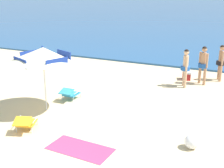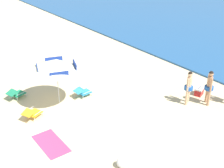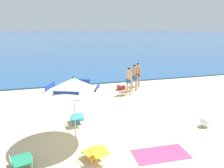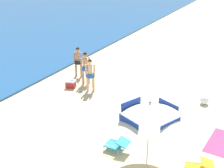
% 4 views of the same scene
% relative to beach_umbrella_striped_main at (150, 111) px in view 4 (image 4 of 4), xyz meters
% --- Properties ---
extents(beach_umbrella_striped_main, '(2.76, 2.79, 2.41)m').
position_rel_beach_umbrella_striped_main_xyz_m(beach_umbrella_striped_main, '(0.00, 0.00, 0.00)').
color(beach_umbrella_striped_main, silver).
rests_on(beach_umbrella_striped_main, ground).
extents(lounge_chair_beside_umbrella, '(0.59, 0.87, 0.49)m').
position_rel_beach_umbrella_striped_main_xyz_m(lounge_chair_beside_umbrella, '(0.22, 1.23, -1.75)').
color(lounge_chair_beside_umbrella, teal).
rests_on(lounge_chair_beside_umbrella, ground).
extents(lounge_chair_facing_sea, '(0.80, 0.99, 0.50)m').
position_rel_beach_umbrella_striped_main_xyz_m(lounge_chair_facing_sea, '(0.39, -1.63, -1.75)').
color(lounge_chair_facing_sea, gold).
rests_on(lounge_chair_facing_sea, ground).
extents(person_standing_near_shore, '(0.44, 0.42, 1.74)m').
position_rel_beach_umbrella_striped_main_xyz_m(person_standing_near_shore, '(4.59, 5.43, -1.02)').
color(person_standing_near_shore, tan).
rests_on(person_standing_near_shore, ground).
extents(person_standing_beside, '(0.41, 0.47, 1.68)m').
position_rel_beach_umbrella_striped_main_xyz_m(person_standing_beside, '(3.95, 4.74, -1.05)').
color(person_standing_beside, '#D8A87F').
rests_on(person_standing_beside, ground).
extents(person_wading_in, '(0.41, 0.47, 1.69)m').
position_rel_beach_umbrella_striped_main_xyz_m(person_wading_in, '(5.25, 6.35, -1.05)').
color(person_wading_in, tan).
rests_on(person_wading_in, ground).
extents(cooler_box, '(0.48, 0.58, 0.43)m').
position_rel_beach_umbrella_striped_main_xyz_m(cooler_box, '(3.82, 5.86, -1.83)').
color(cooler_box, red).
rests_on(cooler_box, ground).
extents(beach_ball, '(0.41, 0.41, 0.41)m').
position_rel_beach_umbrella_striped_main_xyz_m(beach_ball, '(5.29, -0.59, -1.82)').
color(beach_ball, white).
rests_on(beach_ball, ground).
extents(beach_towel, '(1.85, 1.00, 0.01)m').
position_rel_beach_umbrella_striped_main_xyz_m(beach_towel, '(2.50, -1.92, -2.02)').
color(beach_towel, '#DB3866').
rests_on(beach_towel, ground).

